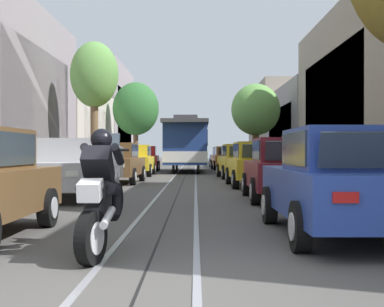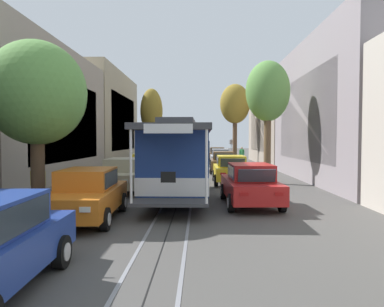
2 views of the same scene
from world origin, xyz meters
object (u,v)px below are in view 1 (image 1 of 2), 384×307
parked_car_red_fifth_left (144,158)px  street_tree_kerb_right_second (256,110)px  parked_car_yellow_fourth_left (135,160)px  motorcycle_with_rider (102,190)px  parked_car_brown_mid_left (116,163)px  fire_hydrant (13,183)px  parked_car_blue_near_right (343,182)px  parked_car_beige_fifth_right (236,159)px  parked_car_yellow_fourth_right (240,161)px  parked_car_yellow_mid_right (257,164)px  street_tree_kerb_left_second (94,77)px  pedestrian_on_right_pavement (262,156)px  street_tree_kerb_left_mid (136,109)px  parked_car_blue_far_right (223,157)px  parked_car_orange_sixth_right (226,158)px  cable_car_trolley (187,145)px  parked_car_silver_second_left (70,168)px  parked_car_maroon_second_right (285,169)px

parked_car_red_fifth_left → street_tree_kerb_right_second: street_tree_kerb_right_second is taller
parked_car_yellow_fourth_left → motorcycle_with_rider: bearing=-84.6°
parked_car_brown_mid_left → fire_hydrant: 7.26m
parked_car_blue_near_right → parked_car_beige_fifth_right: same height
parked_car_yellow_fourth_right → parked_car_yellow_mid_right: bearing=-89.2°
parked_car_blue_near_right → parked_car_beige_fifth_right: bearing=89.6°
parked_car_beige_fifth_right → street_tree_kerb_right_second: size_ratio=0.76×
parked_car_beige_fifth_right → street_tree_kerb_left_second: street_tree_kerb_left_second is taller
parked_car_red_fifth_left → street_tree_kerb_left_second: size_ratio=0.64×
parked_car_yellow_fourth_right → street_tree_kerb_right_second: street_tree_kerb_right_second is taller
motorcycle_with_rider → pedestrian_on_right_pavement: size_ratio=1.17×
parked_car_red_fifth_left → street_tree_kerb_left_mid: size_ratio=0.62×
parked_car_blue_far_right → parked_car_orange_sixth_right: bearing=-90.2°
parked_car_orange_sixth_right → cable_car_trolley: (-2.65, -4.24, 0.86)m
street_tree_kerb_left_mid → motorcycle_with_rider: size_ratio=3.63×
parked_car_blue_near_right → pedestrian_on_right_pavement: bearing=85.3°
parked_car_yellow_mid_right → parked_car_beige_fifth_right: (0.13, 11.64, 0.00)m
parked_car_silver_second_left → parked_car_yellow_fourth_left: 13.46m
parked_car_yellow_mid_right → fire_hydrant: parked_car_yellow_mid_right is taller
parked_car_brown_mid_left → street_tree_kerb_right_second: 16.81m
parked_car_red_fifth_left → parked_car_blue_near_right: 26.96m
parked_car_yellow_mid_right → parked_car_orange_sixth_right: same height
parked_car_yellow_mid_right → parked_car_blue_far_right: bearing=90.1°
parked_car_yellow_mid_right → fire_hydrant: bearing=-144.3°
parked_car_blue_near_right → parked_car_maroon_second_right: (0.13, 5.89, 0.00)m
parked_car_blue_near_right → parked_car_yellow_mid_right: bearing=89.9°
parked_car_silver_second_left → street_tree_kerb_right_second: bearing=71.4°
parked_car_brown_mid_left → parked_car_yellow_fourth_right: size_ratio=1.00×
motorcycle_with_rider → parked_car_blue_near_right: bearing=23.8°
parked_car_yellow_fourth_right → parked_car_blue_far_right: (0.06, 17.33, 0.00)m
parked_car_blue_far_right → pedestrian_on_right_pavement: pedestrian_on_right_pavement is taller
street_tree_kerb_right_second → parked_car_red_fifth_left: bearing=-166.8°
parked_car_blue_near_right → street_tree_kerb_left_second: bearing=110.5°
parked_car_orange_sixth_right → fire_hydrant: size_ratio=5.25×
street_tree_kerb_right_second → parked_car_blue_far_right: bearing=106.5°
parked_car_yellow_fourth_right → parked_car_yellow_fourth_left: bearing=153.7°
parked_car_maroon_second_right → street_tree_kerb_left_mid: street_tree_kerb_left_mid is taller
fire_hydrant → parked_car_yellow_fourth_left: bearing=83.0°
street_tree_kerb_left_mid → parked_car_beige_fifth_right: bearing=-63.9°
parked_car_yellow_fourth_left → street_tree_kerb_right_second: size_ratio=0.76×
fire_hydrant → parked_car_maroon_second_right: bearing=-2.5°
street_tree_kerb_left_second → parked_car_beige_fifth_right: bearing=22.9°
parked_car_yellow_fourth_left → street_tree_kerb_left_second: 4.75m
parked_car_blue_near_right → fire_hydrant: 9.33m
parked_car_brown_mid_left → street_tree_kerb_left_second: (-2.05, 6.43, 4.28)m
street_tree_kerb_left_second → pedestrian_on_right_pavement: size_ratio=4.10×
parked_car_orange_sixth_right → motorcycle_with_rider: bearing=-96.1°
parked_car_maroon_second_right → street_tree_kerb_left_second: street_tree_kerb_left_second is taller
parked_car_red_fifth_left → cable_car_trolley: 3.36m
street_tree_kerb_right_second → fire_hydrant: size_ratio=6.87×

